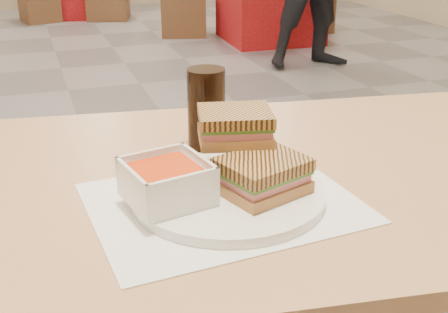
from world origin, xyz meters
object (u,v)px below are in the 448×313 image
object	(u,v)px
plate	(228,193)
cola_glass	(206,109)
bg_chair_1r	(311,11)
bg_table_1	(270,1)
bg_chair_2l	(39,2)
panini_lower	(263,175)
soup_bowl	(167,183)
main_table	(250,233)
bg_chair_1l	(184,10)

from	to	relation	value
plate	cola_glass	size ratio (longest dim) A/B	2.00
cola_glass	bg_chair_1r	world-z (taller)	cola_glass
bg_table_1	bg_chair_2l	size ratio (longest dim) A/B	1.90
bg_table_1	cola_glass	bearing A→B (deg)	-114.97
panini_lower	bg_chair_2l	distance (m)	6.11
soup_bowl	bg_chair_2l	bearing A→B (deg)	89.64
cola_glass	bg_chair_2l	size ratio (longest dim) A/B	0.32
main_table	soup_bowl	world-z (taller)	soup_bowl
main_table	plate	xyz separation A→B (m)	(-0.07, -0.08, 0.12)
cola_glass	bg_chair_1l	size ratio (longest dim) A/B	0.27
plate	cola_glass	distance (m)	0.22
main_table	bg_chair_1r	xyz separation A→B (m)	(2.45, 4.51, -0.43)
cola_glass	bg_table_1	size ratio (longest dim) A/B	0.17
soup_bowl	bg_chair_1l	distance (m)	5.05
panini_lower	bg_table_1	distance (m)	4.76
main_table	bg_table_1	xyz separation A→B (m)	(1.88, 4.24, -0.27)
panini_lower	bg_chair_1r	bearing A→B (deg)	61.80
bg_chair_1l	bg_chair_1r	size ratio (longest dim) A/B	1.29
bg_chair_1l	bg_table_1	bearing A→B (deg)	-36.74
bg_chair_2l	plate	bearing A→B (deg)	-89.49
plate	bg_chair_1l	bearing A→B (deg)	75.41
bg_chair_1r	soup_bowl	bearing A→B (deg)	-119.61
bg_chair_2l	bg_chair_1r	bearing A→B (deg)	-29.95
main_table	bg_chair_1r	distance (m)	5.15
bg_chair_2l	bg_chair_1l	bearing A→B (deg)	-43.14
main_table	soup_bowl	distance (m)	0.24
soup_bowl	bg_chair_1r	bearing A→B (deg)	60.39
panini_lower	cola_glass	world-z (taller)	cola_glass
bg_chair_2l	cola_glass	bearing A→B (deg)	-89.15
plate	soup_bowl	xyz separation A→B (m)	(-0.09, -0.00, 0.03)
main_table	panini_lower	xyz separation A→B (m)	(-0.02, -0.10, 0.16)
bg_chair_1r	panini_lower	bearing A→B (deg)	-118.20
panini_lower	cola_glass	xyz separation A→B (m)	(-0.01, 0.23, 0.03)
main_table	bg_chair_1l	size ratio (longest dim) A/B	2.42
plate	bg_chair_2l	size ratio (longest dim) A/B	0.63
main_table	bg_table_1	world-z (taller)	main_table
cola_glass	bg_chair_1r	size ratio (longest dim) A/B	0.35
soup_bowl	bg_table_1	size ratio (longest dim) A/B	0.15
bg_chair_2l	soup_bowl	bearing A→B (deg)	-90.36
soup_bowl	cola_glass	size ratio (longest dim) A/B	0.89
cola_glass	bg_table_1	xyz separation A→B (m)	(1.91, 4.11, -0.46)
cola_glass	bg_table_1	bearing A→B (deg)	65.03
bg_chair_1l	bg_chair_1r	world-z (taller)	bg_chair_1l
panini_lower	bg_table_1	xyz separation A→B (m)	(1.90, 4.34, -0.43)
bg_chair_2l	panini_lower	bearing A→B (deg)	-89.08
plate	bg_table_1	xyz separation A→B (m)	(1.95, 4.32, -0.40)
main_table	bg_table_1	bearing A→B (deg)	66.10
soup_bowl	bg_table_1	xyz separation A→B (m)	(2.04, 4.32, -0.43)
bg_table_1	bg_chair_1r	size ratio (longest dim) A/B	2.08
panini_lower	bg_table_1	bearing A→B (deg)	66.33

